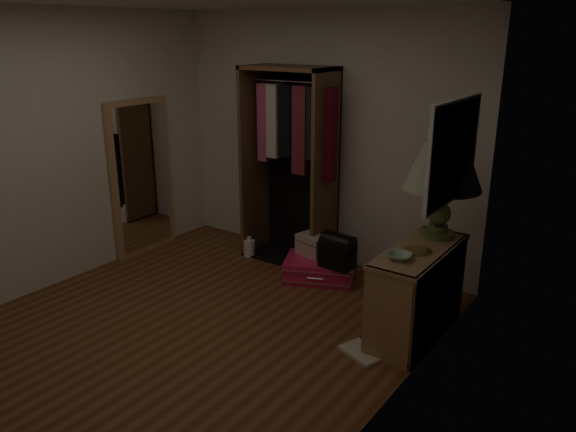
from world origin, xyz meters
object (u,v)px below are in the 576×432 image
at_px(console_bookshelf, 418,288).
at_px(open_wardrobe, 294,148).
at_px(table_lamp, 443,168).
at_px(train_case, 313,245).
at_px(pink_suitcase, 319,269).
at_px(floor_mirror, 142,177).
at_px(black_bag, 338,250).
at_px(white_jug, 249,248).

height_order(console_bookshelf, open_wardrobe, open_wardrobe).
bearing_deg(table_lamp, train_case, 172.81).
distance_m(pink_suitcase, table_lamp, 1.74).
bearing_deg(train_case, table_lamp, 5.16).
bearing_deg(floor_mirror, pink_suitcase, 13.02).
bearing_deg(console_bookshelf, open_wardrobe, 157.03).
height_order(train_case, black_bag, black_bag).
bearing_deg(table_lamp, black_bag, 177.36).
bearing_deg(pink_suitcase, table_lamp, -29.39).
height_order(open_wardrobe, pink_suitcase, open_wardrobe).
relative_size(open_wardrobe, table_lamp, 2.47).
height_order(floor_mirror, table_lamp, floor_mirror).
bearing_deg(open_wardrobe, console_bookshelf, -22.97).
distance_m(pink_suitcase, train_case, 0.25).
xyz_separation_m(pink_suitcase, table_lamp, (1.22, -0.11, 1.23)).
bearing_deg(open_wardrobe, floor_mirror, -152.70).
bearing_deg(table_lamp, open_wardrobe, 166.61).
height_order(floor_mirror, white_jug, floor_mirror).
bearing_deg(console_bookshelf, pink_suitcase, 160.42).
xyz_separation_m(floor_mirror, black_bag, (2.27, 0.40, -0.46)).
distance_m(open_wardrobe, pink_suitcase, 1.27).
xyz_separation_m(console_bookshelf, train_case, (-1.34, 0.49, -0.08)).
bearing_deg(black_bag, table_lamp, -0.02).
distance_m(floor_mirror, black_bag, 2.35).
relative_size(open_wardrobe, floor_mirror, 1.21).
bearing_deg(floor_mirror, black_bag, 10.03).
distance_m(train_case, black_bag, 0.39).
xyz_separation_m(open_wardrobe, floor_mirror, (-1.50, -0.77, -0.38)).
xyz_separation_m(train_case, table_lamp, (1.34, -0.17, 1.01)).
relative_size(pink_suitcase, train_case, 2.37).
distance_m(floor_mirror, pink_suitcase, 2.20).
distance_m(floor_mirror, train_case, 2.04).
bearing_deg(floor_mirror, table_lamp, 6.26).
height_order(open_wardrobe, train_case, open_wardrobe).
xyz_separation_m(floor_mirror, white_jug, (1.07, 0.53, -0.76)).
relative_size(console_bookshelf, black_bag, 3.25).
xyz_separation_m(open_wardrobe, black_bag, (0.77, -0.37, -0.84)).
bearing_deg(black_bag, pink_suitcase, 167.70).
bearing_deg(train_case, floor_mirror, -152.22).
bearing_deg(table_lamp, white_jug, 175.43).
relative_size(open_wardrobe, train_case, 5.85).
relative_size(black_bag, white_jug, 1.55).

